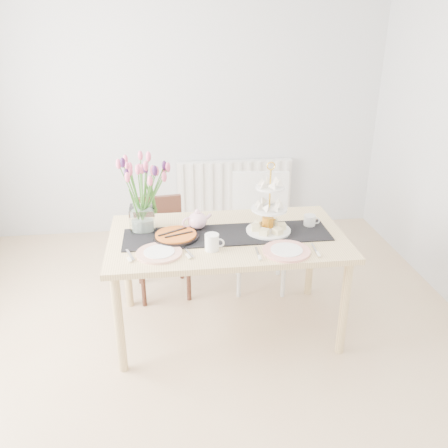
{
  "coord_description": "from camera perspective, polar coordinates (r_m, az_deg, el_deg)",
  "views": [
    {
      "loc": [
        -0.2,
        -2.49,
        2.12
      ],
      "look_at": [
        0.16,
        0.35,
        0.86
      ],
      "focal_mm": 38.0,
      "sensor_mm": 36.0,
      "label": 1
    }
  ],
  "objects": [
    {
      "name": "tart_tin",
      "position": [
        3.18,
        -5.81,
        -1.49
      ],
      "size": [
        0.31,
        0.31,
        0.04
      ],
      "rotation": [
        0.0,
        0.0,
        0.1
      ],
      "color": "black",
      "rests_on": "dining_table"
    },
    {
      "name": "plate_right",
      "position": [
        3.02,
        7.53,
        -3.24
      ],
      "size": [
        0.32,
        0.32,
        0.02
      ],
      "primitive_type": "cylinder",
      "rotation": [
        0.0,
        0.0,
        -0.05
      ],
      "color": "white",
      "rests_on": "dining_table"
    },
    {
      "name": "cream_jug",
      "position": [
        3.4,
        10.26,
        0.39
      ],
      "size": [
        0.1,
        0.1,
        0.08
      ],
      "primitive_type": "cylinder",
      "rotation": [
        0.0,
        0.0,
        -0.29
      ],
      "color": "silver",
      "rests_on": "dining_table"
    },
    {
      "name": "plate_left",
      "position": [
        3.0,
        -7.81,
        -3.47
      ],
      "size": [
        0.37,
        0.37,
        0.02
      ],
      "primitive_type": "cylinder",
      "rotation": [
        0.0,
        0.0,
        0.33
      ],
      "color": "white",
      "rests_on": "dining_table"
    },
    {
      "name": "table_runner",
      "position": [
        3.22,
        0.38,
        -1.3
      ],
      "size": [
        1.4,
        0.35,
        0.01
      ],
      "primitive_type": "cube",
      "color": "black",
      "rests_on": "dining_table"
    },
    {
      "name": "tulip_vase",
      "position": [
        3.23,
        -10.07,
        4.86
      ],
      "size": [
        0.63,
        0.63,
        0.54
      ],
      "rotation": [
        0.0,
        0.0,
        0.31
      ],
      "color": "silver",
      "rests_on": "dining_table"
    },
    {
      "name": "cake_stand",
      "position": [
        3.23,
        5.43,
        1.09
      ],
      "size": [
        0.31,
        0.31,
        0.45
      ],
      "rotation": [
        0.0,
        0.0,
        -0.29
      ],
      "color": "gold",
      "rests_on": "dining_table"
    },
    {
      "name": "chair_white",
      "position": [
        3.94,
        4.4,
        0.29
      ],
      "size": [
        0.52,
        0.52,
        0.94
      ],
      "rotation": [
        0.0,
        0.0,
        -0.13
      ],
      "color": "silver",
      "rests_on": "ground"
    },
    {
      "name": "mug_white",
      "position": [
        3.01,
        -1.47,
        -2.21
      ],
      "size": [
        0.11,
        0.11,
        0.11
      ],
      "primitive_type": "cylinder",
      "rotation": [
        0.0,
        0.0,
        -0.27
      ],
      "color": "white",
      "rests_on": "dining_table"
    },
    {
      "name": "teapot",
      "position": [
        3.29,
        -3.22,
        0.42
      ],
      "size": [
        0.26,
        0.23,
        0.14
      ],
      "primitive_type": null,
      "rotation": [
        0.0,
        0.0,
        0.32
      ],
      "color": "white",
      "rests_on": "dining_table"
    },
    {
      "name": "room_shell",
      "position": [
        2.63,
        -2.5,
        5.59
      ],
      "size": [
        4.5,
        4.5,
        4.5
      ],
      "color": "tan",
      "rests_on": "ground"
    },
    {
      "name": "dining_table",
      "position": [
        3.26,
        0.38,
        -2.59
      ],
      "size": [
        1.6,
        0.9,
        0.75
      ],
      "color": "tan",
      "rests_on": "ground"
    },
    {
      "name": "mug_orange",
      "position": [
        3.31,
        5.27,
        0.08
      ],
      "size": [
        0.1,
        0.1,
        0.09
      ],
      "primitive_type": "cylinder",
      "rotation": [
        0.0,
        0.0,
        0.4
      ],
      "color": "orange",
      "rests_on": "dining_table"
    },
    {
      "name": "chair_brown",
      "position": [
        3.9,
        -7.64,
        -1.79
      ],
      "size": [
        0.44,
        0.44,
        0.78
      ],
      "rotation": [
        0.0,
        0.0,
        0.12
      ],
      "color": "#391B14",
      "rests_on": "ground"
    },
    {
      "name": "radiator",
      "position": [
        5.02,
        1.25,
        4.33
      ],
      "size": [
        1.2,
        0.08,
        0.6
      ],
      "primitive_type": "cube",
      "color": "white",
      "rests_on": "room_shell"
    }
  ]
}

